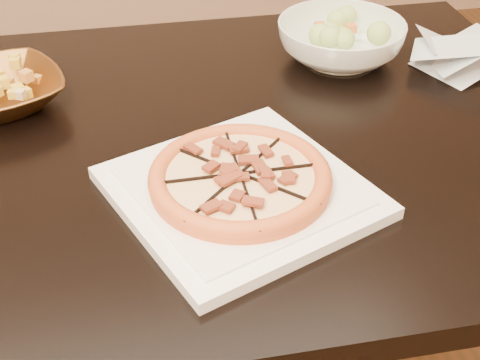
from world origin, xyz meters
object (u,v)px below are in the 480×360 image
Objects in this scene: pizza at (240,178)px; salad_bowl at (341,41)px; plate at (240,191)px; dining_table at (161,192)px.

pizza is 1.06× the size of salad_bowl.
plate is 0.46m from salad_bowl.
pizza is (0.10, -0.17, 0.14)m from dining_table.
dining_table is 3.41× the size of plate.
dining_table is 5.56× the size of pizza.
dining_table is 0.24m from pizza.
dining_table is at bearing 120.32° from plate.
dining_table is 0.23m from plate.
dining_table is at bearing -150.26° from salad_bowl.
salad_bowl reaches higher than pizza.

